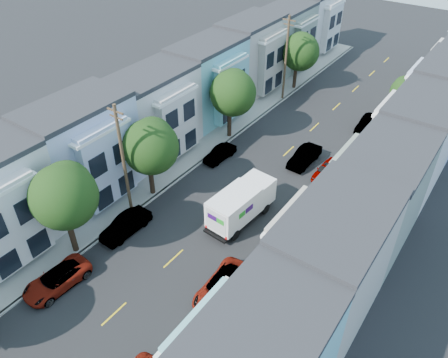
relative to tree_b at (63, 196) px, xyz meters
name	(u,v)px	position (x,y,z in m)	size (l,w,h in m)	color
ground	(173,259)	(6.30, 3.65, -5.49)	(160.00, 160.00, 0.00)	black
road_slab	(274,165)	(6.30, 18.65, -5.48)	(12.00, 70.00, 0.02)	black
curb_left	(223,145)	(0.25, 18.65, -5.42)	(0.30, 70.00, 0.15)	gray
curb_right	(332,186)	(12.35, 18.65, -5.42)	(0.30, 70.00, 0.15)	gray
sidewalk_left	(213,141)	(-1.05, 18.65, -5.42)	(2.60, 70.00, 0.15)	gray
sidewalk_right	(345,192)	(13.65, 18.65, -5.42)	(2.60, 70.00, 0.15)	gray
centerline	(274,165)	(6.30, 18.65, -5.49)	(0.12, 70.00, 0.01)	gold
townhouse_row_left	(185,131)	(-4.85, 18.65, -5.49)	(5.00, 70.00, 8.50)	gray
townhouse_row_right	(387,208)	(17.45, 18.65, -5.49)	(5.00, 70.00, 8.50)	gray
tree_b	(63,196)	(0.00, 0.00, 0.00)	(4.70, 4.70, 7.87)	black
tree_c	(150,147)	(0.00, 8.59, -0.44)	(4.70, 4.70, 7.43)	black
tree_d	(232,93)	(0.00, 20.56, -0.34)	(4.70, 4.70, 7.53)	black
tree_e	(300,52)	(0.00, 35.21, -0.59)	(4.62, 4.62, 7.23)	black
tree_far_r	(403,92)	(13.20, 34.37, -1.94)	(3.10, 3.10, 5.14)	black
utility_pole_near	(124,162)	(0.00, 5.65, -0.34)	(1.60, 0.26, 10.00)	#42301E
utility_pole_far	(286,59)	(0.00, 31.65, -0.34)	(1.60, 0.26, 10.00)	#42301E
fedex_truck	(241,203)	(7.98, 10.25, -3.78)	(2.46, 6.39, 3.06)	white
lead_sedan	(304,157)	(8.52, 20.65, -4.75)	(1.58, 4.48, 1.49)	black
parked_left_b	(57,280)	(1.40, -2.94, -4.83)	(2.20, 4.78, 1.33)	black
parked_left_c	(126,225)	(1.40, 3.69, -4.76)	(1.55, 4.39, 1.46)	#ABAEB0
parked_left_d	(220,154)	(1.40, 16.48, -4.87)	(1.32, 3.73, 1.24)	#380503
parked_right_b	(223,287)	(11.20, 3.16, -4.78)	(2.37, 5.13, 1.43)	silver
parked_right_c	(327,170)	(11.20, 19.91, -4.83)	(1.57, 4.11, 1.33)	black
parked_right_d	(368,124)	(11.20, 30.51, -4.79)	(1.49, 4.22, 1.41)	#120E3A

